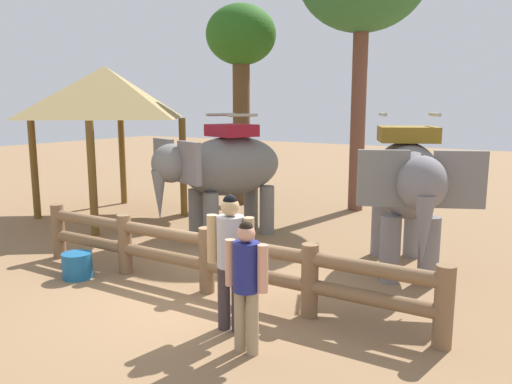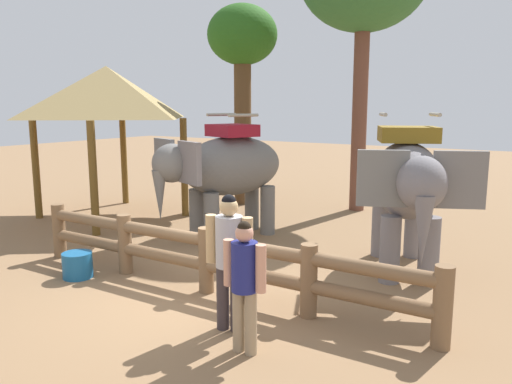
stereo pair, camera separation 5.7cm
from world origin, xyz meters
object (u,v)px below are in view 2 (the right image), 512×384
Objects in this scene: log_fence at (206,255)px; tourist_woman_in_black at (229,253)px; elephant_near_left at (225,169)px; elephant_center at (407,185)px; tourist_man_in_blue at (245,278)px; thatched_shelter at (107,94)px; feed_bucket at (78,265)px; tree_far_left at (242,48)px.

tourist_woman_in_black reaches higher than log_fence.
elephant_near_left is 4.07m from elephant_center.
log_fence is 2.11m from tourist_man_in_blue.
elephant_near_left is at bearing 126.48° from tourist_woman_in_black.
log_fence is 3.67m from elephant_center.
thatched_shelter reaches higher than feed_bucket.
tourist_man_in_blue reaches higher than log_fence.
tree_far_left is 11.42× the size of feed_bucket.
log_fence is at bearing 140.55° from tourist_man_in_blue.
feed_bucket is at bearing -164.35° from log_fence.
tourist_man_in_blue is (-0.76, -3.96, -0.64)m from elephant_center.
tourist_woman_in_black is 0.66m from tourist_man_in_blue.
thatched_shelter is (-3.78, 0.14, 1.67)m from elephant_near_left.
thatched_shelter reaches higher than elephant_center.
thatched_shelter is (-6.58, 3.92, 2.17)m from tourist_woman_in_black.
tree_far_left is at bearing 119.20° from log_fence.
elephant_center is at bearing 35.11° from feed_bucket.
tree_far_left is at bearing 118.03° from elephant_near_left.
tree_far_left reaches higher than elephant_center.
tourist_man_in_blue is at bearing -56.12° from tree_far_left.
tourist_man_in_blue is 4.03m from feed_bucket.
elephant_near_left is (-1.70, 2.87, 0.94)m from log_fence.
tourist_woman_in_black is at bearing 141.21° from tourist_man_in_blue.
elephant_center is at bearing -3.34° from elephant_near_left.
tree_far_left is (-5.18, 7.72, 3.61)m from tourist_man_in_blue.
tourist_man_in_blue is at bearing -38.79° from tourist_woman_in_black.
thatched_shelter is (-7.08, 4.33, 2.28)m from tourist_man_in_blue.
thatched_shelter is 4.10m from tree_far_left.
tourist_man_in_blue is 9.97m from tree_far_left.
log_fence is 4.06× the size of tourist_woman_in_black.
tree_far_left is at bearing 100.29° from feed_bucket.
feed_bucket is (-3.90, 0.68, -0.72)m from tourist_man_in_blue.
log_fence is at bearing 140.25° from tourist_woman_in_black.
elephant_center reaches higher than log_fence.
elephant_near_left is 4.13m from thatched_shelter.
elephant_center is (4.06, -0.24, 0.03)m from elephant_near_left.
thatched_shelter reaches higher than tourist_man_in_blue.
tourist_woman_in_black is 1.13× the size of tourist_man_in_blue.
tree_far_left is at bearing 122.60° from tourist_woman_in_black.
thatched_shelter is at bearing 131.03° from feed_bucket.
tourist_woman_in_black is (1.10, -0.92, 0.45)m from log_fence.
feed_bucket is (-3.40, 0.27, -0.83)m from tourist_woman_in_black.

